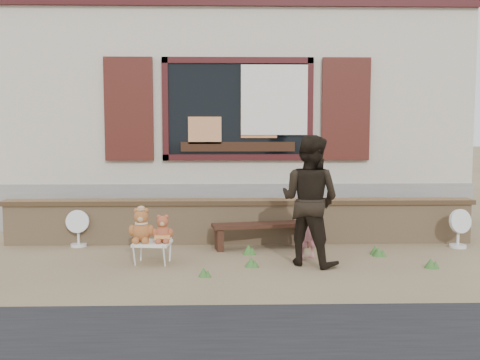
{
  "coord_description": "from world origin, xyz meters",
  "views": [
    {
      "loc": [
        -0.21,
        -7.42,
        1.78
      ],
      "look_at": [
        0.0,
        0.6,
        1.0
      ],
      "focal_mm": 42.0,
      "sensor_mm": 36.0,
      "label": 1
    }
  ],
  "objects_px": {
    "bench": "(262,230)",
    "adult": "(310,200)",
    "teddy_bear_left": "(141,224)",
    "child": "(307,223)",
    "folding_chair": "(152,244)",
    "teddy_bear_right": "(163,228)"
  },
  "relations": [
    {
      "from": "teddy_bear_left",
      "to": "adult",
      "type": "height_order",
      "value": "adult"
    },
    {
      "from": "folding_chair",
      "to": "adult",
      "type": "distance_m",
      "value": 2.1
    },
    {
      "from": "folding_chair",
      "to": "adult",
      "type": "height_order",
      "value": "adult"
    },
    {
      "from": "child",
      "to": "bench",
      "type": "bearing_deg",
      "value": -87.51
    },
    {
      "from": "adult",
      "to": "child",
      "type": "bearing_deg",
      "value": -56.34
    },
    {
      "from": "teddy_bear_right",
      "to": "adult",
      "type": "relative_size",
      "value": 0.22
    },
    {
      "from": "teddy_bear_left",
      "to": "adult",
      "type": "bearing_deg",
      "value": 3.55
    },
    {
      "from": "folding_chair",
      "to": "child",
      "type": "height_order",
      "value": "child"
    },
    {
      "from": "bench",
      "to": "adult",
      "type": "distance_m",
      "value": 1.24
    },
    {
      "from": "teddy_bear_left",
      "to": "adult",
      "type": "relative_size",
      "value": 0.27
    },
    {
      "from": "child",
      "to": "adult",
      "type": "distance_m",
      "value": 0.45
    },
    {
      "from": "folding_chair",
      "to": "teddy_bear_left",
      "type": "xyz_separation_m",
      "value": [
        -0.14,
        0.02,
        0.25
      ]
    },
    {
      "from": "folding_chair",
      "to": "teddy_bear_left",
      "type": "relative_size",
      "value": 1.11
    },
    {
      "from": "bench",
      "to": "adult",
      "type": "relative_size",
      "value": 0.89
    },
    {
      "from": "teddy_bear_right",
      "to": "child",
      "type": "xyz_separation_m",
      "value": [
        1.89,
        0.2,
        0.02
      ]
    },
    {
      "from": "teddy_bear_right",
      "to": "bench",
      "type": "bearing_deg",
      "value": 39.77
    },
    {
      "from": "teddy_bear_left",
      "to": "teddy_bear_right",
      "type": "xyz_separation_m",
      "value": [
        0.28,
        -0.03,
        -0.04
      ]
    },
    {
      "from": "bench",
      "to": "folding_chair",
      "type": "height_order",
      "value": "bench"
    },
    {
      "from": "bench",
      "to": "teddy_bear_right",
      "type": "bearing_deg",
      "value": -157.13
    },
    {
      "from": "teddy_bear_left",
      "to": "child",
      "type": "bearing_deg",
      "value": 11.12
    },
    {
      "from": "bench",
      "to": "child",
      "type": "height_order",
      "value": "child"
    },
    {
      "from": "child",
      "to": "teddy_bear_right",
      "type": "bearing_deg",
      "value": -30.74
    }
  ]
}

